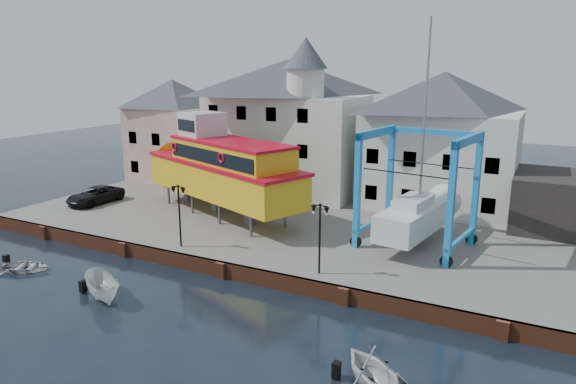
% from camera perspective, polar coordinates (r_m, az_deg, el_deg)
% --- Properties ---
extents(ground, '(140.00, 140.00, 0.00)m').
position_cam_1_polar(ground, '(32.15, -7.41, -9.42)').
color(ground, black).
rests_on(ground, ground).
extents(hardstanding, '(44.00, 22.00, 1.00)m').
position_cam_1_polar(hardstanding, '(40.91, 1.32, -3.42)').
color(hardstanding, '#605B57').
rests_on(hardstanding, ground).
extents(quay_wall, '(44.00, 0.47, 1.00)m').
position_cam_1_polar(quay_wall, '(32.03, -7.33, -8.54)').
color(quay_wall, brown).
rests_on(quay_wall, ground).
extents(building_pink, '(8.00, 7.00, 10.30)m').
position_cam_1_polar(building_pink, '(55.20, -12.52, 6.77)').
color(building_pink, tan).
rests_on(building_pink, hardstanding).
extents(building_white_main, '(14.00, 8.30, 14.00)m').
position_cam_1_polar(building_white_main, '(48.15, -0.02, 7.53)').
color(building_white_main, silver).
rests_on(building_white_main, hardstanding).
extents(building_white_right, '(12.00, 8.00, 11.20)m').
position_cam_1_polar(building_white_right, '(44.32, 16.59, 5.44)').
color(building_white_right, silver).
rests_on(building_white_right, hardstanding).
extents(shed_dark, '(8.00, 7.00, 4.00)m').
position_cam_1_polar(shed_dark, '(42.33, 29.09, -1.10)').
color(shed_dark, black).
rests_on(shed_dark, hardstanding).
extents(lamp_post_left, '(1.12, 0.32, 4.20)m').
position_cam_1_polar(lamp_post_left, '(34.01, -12.05, -0.87)').
color(lamp_post_left, black).
rests_on(lamp_post_left, hardstanding).
extents(lamp_post_right, '(1.12, 0.32, 4.20)m').
position_cam_1_polar(lamp_post_right, '(28.93, 3.57, -3.20)').
color(lamp_post_right, black).
rests_on(lamp_post_right, hardstanding).
extents(tour_boat, '(18.68, 10.84, 8.00)m').
position_cam_1_polar(tour_boat, '(41.41, -8.07, 2.76)').
color(tour_boat, '#59595E').
rests_on(tour_boat, hardstanding).
extents(travel_lift, '(7.51, 9.91, 14.59)m').
position_cam_1_polar(travel_lift, '(35.42, 14.55, -1.68)').
color(travel_lift, '#1671B0').
rests_on(travel_lift, hardstanding).
extents(van, '(2.53, 5.20, 1.43)m').
position_cam_1_polar(van, '(47.57, -20.64, -0.34)').
color(van, black).
rests_on(van, hardstanding).
extents(motorboat_a, '(4.13, 3.21, 1.51)m').
position_cam_1_polar(motorboat_a, '(31.04, -19.76, -11.05)').
color(motorboat_a, silver).
rests_on(motorboat_a, ground).
extents(motorboat_d, '(4.03, 3.56, 0.69)m').
position_cam_1_polar(motorboat_d, '(37.04, -27.34, -7.72)').
color(motorboat_d, silver).
rests_on(motorboat_d, ground).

